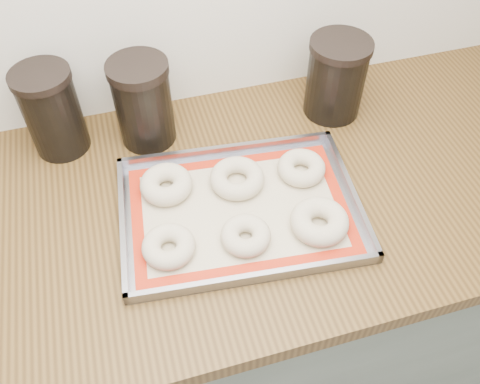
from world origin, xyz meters
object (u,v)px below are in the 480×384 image
object	(u,v)px
canister_mid	(143,103)
bagel_back_left	(166,184)
canister_left	(52,111)
bagel_front_left	(169,246)
canister_right	(336,78)
baking_tray	(240,210)
bagel_back_right	(301,168)
bagel_back_mid	(237,178)
bagel_front_right	(319,222)
bagel_front_mid	(246,236)

from	to	relation	value
canister_mid	bagel_back_left	bearing A→B (deg)	-87.35
canister_left	canister_mid	distance (m)	0.19
bagel_front_left	canister_right	bearing A→B (deg)	33.70
baking_tray	bagel_back_right	bearing A→B (deg)	21.80
canister_left	bagel_back_mid	bearing A→B (deg)	-33.31
canister_mid	canister_right	bearing A→B (deg)	-3.48
bagel_front_right	canister_right	distance (m)	0.36
bagel_back_right	canister_right	world-z (taller)	canister_right
bagel_front_left	bagel_back_left	bearing A→B (deg)	80.97
bagel_back_left	bagel_back_right	xyz separation A→B (m)	(0.28, -0.03, -0.00)
bagel_front_right	bagel_front_left	bearing A→B (deg)	175.04
bagel_front_right	bagel_back_right	world-z (taller)	bagel_front_right
baking_tray	bagel_front_mid	bearing A→B (deg)	-97.86
baking_tray	canister_mid	distance (m)	0.31
bagel_back_right	canister_mid	distance (m)	0.36
bagel_back_right	bagel_back_left	bearing A→B (deg)	173.75
bagel_front_mid	bagel_back_mid	size ratio (longest dim) A/B	0.84
bagel_back_left	bagel_back_right	distance (m)	0.28
canister_left	canister_mid	bearing A→B (deg)	-7.65
bagel_back_mid	canister_right	size ratio (longest dim) A/B	0.61
baking_tray	bagel_front_left	bearing A→B (deg)	-159.10
bagel_back_right	canister_left	bearing A→B (deg)	154.10
canister_right	bagel_front_left	bearing A→B (deg)	-146.30
bagel_front_mid	bagel_back_left	xyz separation A→B (m)	(-0.12, 0.16, 0.00)
baking_tray	bagel_front_right	distance (m)	0.16
bagel_front_left	canister_left	size ratio (longest dim) A/B	0.51
bagel_front_left	canister_left	xyz separation A→B (m)	(-0.17, 0.34, 0.07)
bagel_back_mid	canister_mid	xyz separation A→B (m)	(-0.15, 0.19, 0.08)
bagel_back_left	bagel_front_mid	bearing A→B (deg)	-54.20
bagel_front_right	canister_mid	size ratio (longest dim) A/B	0.57
bagel_front_mid	canister_mid	distance (m)	0.37
bagel_back_left	bagel_back_right	world-z (taller)	bagel_back_left
baking_tray	bagel_back_left	distance (m)	0.16
bagel_back_right	canister_mid	size ratio (longest dim) A/B	0.51
bagel_back_mid	canister_right	xyz separation A→B (m)	(0.28, 0.17, 0.07)
baking_tray	canister_left	world-z (taller)	canister_left
canister_left	bagel_back_left	bearing A→B (deg)	-45.67
bagel_front_right	bagel_back_left	world-z (taller)	bagel_front_right
bagel_front_left	canister_mid	bearing A→B (deg)	87.24
baking_tray	bagel_front_left	size ratio (longest dim) A/B	5.01
bagel_back_left	baking_tray	bearing A→B (deg)	-35.16
bagel_front_right	canister_left	world-z (taller)	canister_left
bagel_front_left	bagel_front_mid	world-z (taller)	same
bagel_front_left	bagel_front_right	size ratio (longest dim) A/B	0.89
bagel_front_left	canister_right	world-z (taller)	canister_right
baking_tray	bagel_back_right	size ratio (longest dim) A/B	4.95
bagel_front_right	bagel_back_right	xyz separation A→B (m)	(0.02, 0.14, -0.00)
bagel_back_left	canister_mid	distance (m)	0.19
bagel_front_mid	bagel_back_right	world-z (taller)	same
canister_left	canister_right	world-z (taller)	canister_left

